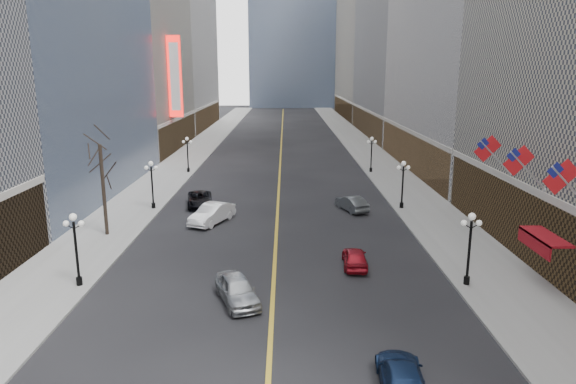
{
  "coord_description": "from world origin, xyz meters",
  "views": [
    {
      "loc": [
        0.74,
        0.87,
        12.83
      ],
      "look_at": [
        0.84,
        18.67,
        8.63
      ],
      "focal_mm": 32.0,
      "sensor_mm": 36.0,
      "label": 1
    }
  ],
  "objects_px": {
    "streetlamp_west_2": "(152,180)",
    "car_sb_mid": "(355,257)",
    "car_nb_far": "(200,199)",
    "streetlamp_east_1": "(470,241)",
    "car_nb_mid": "(212,214)",
    "streetlamp_east_2": "(403,179)",
    "streetlamp_west_3": "(187,151)",
    "car_sb_far": "(352,203)",
    "streetlamp_west_1": "(75,242)",
    "car_nb_near": "(237,290)",
    "car_sb_near": "(402,377)",
    "streetlamp_east_3": "(372,151)"
  },
  "relations": [
    {
      "from": "streetlamp_west_2",
      "to": "car_sb_mid",
      "type": "bearing_deg",
      "value": -40.58
    },
    {
      "from": "car_nb_far",
      "to": "car_sb_mid",
      "type": "height_order",
      "value": "car_nb_far"
    },
    {
      "from": "streetlamp_east_1",
      "to": "car_nb_mid",
      "type": "bearing_deg",
      "value": 142.15
    },
    {
      "from": "streetlamp_east_2",
      "to": "streetlamp_west_3",
      "type": "height_order",
      "value": "same"
    },
    {
      "from": "streetlamp_east_1",
      "to": "car_sb_far",
      "type": "xyz_separation_m",
      "value": [
        -4.82,
        17.55,
        -2.2
      ]
    },
    {
      "from": "streetlamp_east_2",
      "to": "streetlamp_west_1",
      "type": "relative_size",
      "value": 1.0
    },
    {
      "from": "car_sb_far",
      "to": "car_nb_near",
      "type": "bearing_deg",
      "value": 44.82
    },
    {
      "from": "car_sb_far",
      "to": "car_sb_near",
      "type": "bearing_deg",
      "value": 66.29
    },
    {
      "from": "car_sb_near",
      "to": "car_sb_far",
      "type": "distance_m",
      "value": 28.09
    },
    {
      "from": "streetlamp_east_3",
      "to": "streetlamp_west_1",
      "type": "xyz_separation_m",
      "value": [
        -23.6,
        -36.0,
        0.0
      ]
    },
    {
      "from": "streetlamp_west_1",
      "to": "car_sb_far",
      "type": "xyz_separation_m",
      "value": [
        18.78,
        17.55,
        -2.2
      ]
    },
    {
      "from": "car_sb_near",
      "to": "car_sb_mid",
      "type": "distance_m",
      "value": 13.77
    },
    {
      "from": "streetlamp_west_1",
      "to": "car_nb_near",
      "type": "xyz_separation_m",
      "value": [
        9.8,
        -2.13,
        -2.13
      ]
    },
    {
      "from": "streetlamp_east_1",
      "to": "streetlamp_west_3",
      "type": "distance_m",
      "value": 43.05
    },
    {
      "from": "streetlamp_east_1",
      "to": "streetlamp_west_2",
      "type": "relative_size",
      "value": 1.0
    },
    {
      "from": "streetlamp_west_1",
      "to": "car_nb_near",
      "type": "height_order",
      "value": "streetlamp_west_1"
    },
    {
      "from": "streetlamp_west_3",
      "to": "car_sb_far",
      "type": "relative_size",
      "value": 1.05
    },
    {
      "from": "streetlamp_west_1",
      "to": "car_nb_mid",
      "type": "xyz_separation_m",
      "value": [
        6.21,
        13.52,
        -2.06
      ]
    },
    {
      "from": "streetlamp_west_1",
      "to": "car_sb_mid",
      "type": "height_order",
      "value": "streetlamp_west_1"
    },
    {
      "from": "streetlamp_west_1",
      "to": "car_sb_mid",
      "type": "distance_m",
      "value": 17.65
    },
    {
      "from": "streetlamp_west_3",
      "to": "car_nb_mid",
      "type": "distance_m",
      "value": 23.41
    },
    {
      "from": "car_sb_near",
      "to": "car_sb_far",
      "type": "height_order",
      "value": "car_sb_far"
    },
    {
      "from": "streetlamp_east_2",
      "to": "streetlamp_east_3",
      "type": "relative_size",
      "value": 1.0
    },
    {
      "from": "streetlamp_east_1",
      "to": "car_sb_far",
      "type": "relative_size",
      "value": 1.05
    },
    {
      "from": "car_nb_far",
      "to": "streetlamp_west_2",
      "type": "bearing_deg",
      "value": -173.65
    },
    {
      "from": "streetlamp_west_1",
      "to": "streetlamp_west_3",
      "type": "relative_size",
      "value": 1.0
    },
    {
      "from": "streetlamp_east_3",
      "to": "car_sb_near",
      "type": "bearing_deg",
      "value": -97.73
    },
    {
      "from": "streetlamp_west_3",
      "to": "car_nb_near",
      "type": "relative_size",
      "value": 0.99
    },
    {
      "from": "car_sb_mid",
      "to": "streetlamp_east_3",
      "type": "bearing_deg",
      "value": -98.37
    },
    {
      "from": "streetlamp_west_1",
      "to": "car_nb_mid",
      "type": "relative_size",
      "value": 0.88
    },
    {
      "from": "car_nb_near",
      "to": "car_nb_far",
      "type": "distance_m",
      "value": 22.1
    },
    {
      "from": "car_nb_near",
      "to": "streetlamp_east_2",
      "type": "bearing_deg",
      "value": 35.09
    },
    {
      "from": "car_sb_near",
      "to": "streetlamp_east_1",
      "type": "bearing_deg",
      "value": -116.62
    },
    {
      "from": "streetlamp_west_1",
      "to": "streetlamp_east_3",
      "type": "bearing_deg",
      "value": 56.75
    },
    {
      "from": "streetlamp_east_1",
      "to": "car_sb_near",
      "type": "height_order",
      "value": "streetlamp_east_1"
    },
    {
      "from": "streetlamp_west_1",
      "to": "streetlamp_west_2",
      "type": "bearing_deg",
      "value": 90.0
    },
    {
      "from": "streetlamp_east_1",
      "to": "streetlamp_west_2",
      "type": "height_order",
      "value": "same"
    },
    {
      "from": "streetlamp_west_3",
      "to": "car_nb_far",
      "type": "relative_size",
      "value": 0.89
    },
    {
      "from": "streetlamp_east_1",
      "to": "car_nb_near",
      "type": "xyz_separation_m",
      "value": [
        -13.8,
        -2.13,
        -2.13
      ]
    },
    {
      "from": "car_nb_near",
      "to": "car_nb_mid",
      "type": "xyz_separation_m",
      "value": [
        -3.59,
        15.65,
        0.07
      ]
    },
    {
      "from": "car_nb_mid",
      "to": "car_sb_near",
      "type": "relative_size",
      "value": 1.13
    },
    {
      "from": "streetlamp_east_3",
      "to": "streetlamp_west_3",
      "type": "distance_m",
      "value": 23.6
    },
    {
      "from": "car_nb_near",
      "to": "car_sb_far",
      "type": "xyz_separation_m",
      "value": [
        8.98,
        19.68,
        -0.07
      ]
    },
    {
      "from": "streetlamp_east_2",
      "to": "streetlamp_west_2",
      "type": "xyz_separation_m",
      "value": [
        -23.6,
        0.0,
        0.0
      ]
    },
    {
      "from": "car_nb_far",
      "to": "car_nb_mid",
      "type": "bearing_deg",
      "value": -80.99
    },
    {
      "from": "car_nb_mid",
      "to": "car_sb_mid",
      "type": "height_order",
      "value": "car_nb_mid"
    },
    {
      "from": "streetlamp_west_2",
      "to": "car_sb_mid",
      "type": "xyz_separation_m",
      "value": [
        17.2,
        -14.73,
        -2.24
      ]
    },
    {
      "from": "car_nb_mid",
      "to": "car_sb_far",
      "type": "xyz_separation_m",
      "value": [
        12.58,
        4.04,
        -0.14
      ]
    },
    {
      "from": "car_nb_mid",
      "to": "car_nb_far",
      "type": "relative_size",
      "value": 1.01
    },
    {
      "from": "car_nb_near",
      "to": "streetlamp_east_1",
      "type": "bearing_deg",
      "value": -11.7
    }
  ]
}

